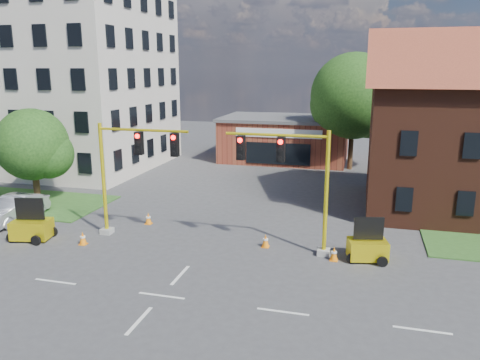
{
  "coord_description": "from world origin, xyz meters",
  "views": [
    {
      "loc": [
        7.58,
        -16.0,
        9.06
      ],
      "look_at": [
        0.64,
        10.0,
        2.56
      ],
      "focal_mm": 35.0,
      "sensor_mm": 36.0,
      "label": 1
    }
  ],
  "objects_px": {
    "signal_mast_east": "(293,176)",
    "trailer_east": "(367,247)",
    "pickup_white": "(443,212)",
    "trailer_west": "(32,227)",
    "signal_mast_west": "(130,167)"
  },
  "relations": [
    {
      "from": "signal_mast_west",
      "to": "trailer_east",
      "type": "xyz_separation_m",
      "value": [
        12.43,
        -0.06,
        -3.28
      ]
    },
    {
      "from": "signal_mast_east",
      "to": "trailer_east",
      "type": "height_order",
      "value": "signal_mast_east"
    },
    {
      "from": "trailer_west",
      "to": "trailer_east",
      "type": "distance_m",
      "value": 17.57
    },
    {
      "from": "signal_mast_west",
      "to": "trailer_east",
      "type": "bearing_deg",
      "value": -0.27
    },
    {
      "from": "pickup_white",
      "to": "trailer_west",
      "type": "bearing_deg",
      "value": 110.78
    },
    {
      "from": "signal_mast_west",
      "to": "trailer_east",
      "type": "relative_size",
      "value": 3.02
    },
    {
      "from": "signal_mast_east",
      "to": "pickup_white",
      "type": "height_order",
      "value": "signal_mast_east"
    },
    {
      "from": "signal_mast_east",
      "to": "pickup_white",
      "type": "distance_m",
      "value": 10.72
    },
    {
      "from": "pickup_white",
      "to": "trailer_east",
      "type": "bearing_deg",
      "value": 146.52
    },
    {
      "from": "signal_mast_west",
      "to": "signal_mast_east",
      "type": "xyz_separation_m",
      "value": [
        8.71,
        0.0,
        0.0
      ]
    },
    {
      "from": "trailer_west",
      "to": "pickup_white",
      "type": "distance_m",
      "value": 23.27
    },
    {
      "from": "pickup_white",
      "to": "signal_mast_west",
      "type": "bearing_deg",
      "value": 110.97
    },
    {
      "from": "signal_mast_west",
      "to": "pickup_white",
      "type": "bearing_deg",
      "value": 21.03
    },
    {
      "from": "signal_mast_east",
      "to": "trailer_east",
      "type": "relative_size",
      "value": 3.02
    },
    {
      "from": "signal_mast_west",
      "to": "signal_mast_east",
      "type": "height_order",
      "value": "same"
    }
  ]
}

